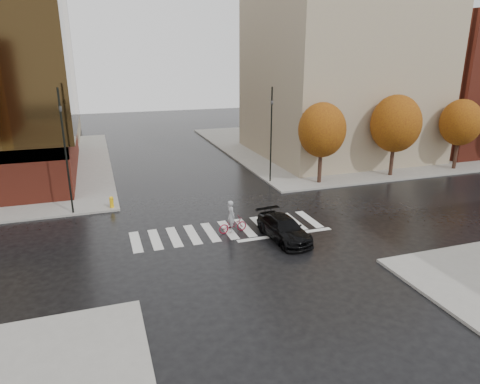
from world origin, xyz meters
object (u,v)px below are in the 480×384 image
at_px(sedan, 284,228).
at_px(fire_hydrant, 111,201).
at_px(cyclist, 232,222).
at_px(traffic_light_ne, 271,128).
at_px(traffic_light_nw, 64,142).

height_order(sedan, fire_hydrant, sedan).
bearing_deg(sedan, cyclist, 138.47).
distance_m(sedan, cyclist, 3.14).
relative_size(cyclist, traffic_light_ne, 0.26).
bearing_deg(fire_hydrant, traffic_light_ne, 11.05).
xyz_separation_m(sedan, cyclist, (-2.52, 1.88, 0.04)).
bearing_deg(traffic_light_ne, traffic_light_nw, 1.14).
distance_m(sedan, traffic_light_ne, 12.05).
distance_m(traffic_light_nw, traffic_light_ne, 15.54).
distance_m(cyclist, traffic_light_nw, 11.82).
height_order(cyclist, traffic_light_ne, traffic_light_ne).
relative_size(cyclist, traffic_light_nw, 0.25).
xyz_separation_m(cyclist, traffic_light_ne, (6.17, 8.92, 3.86)).
xyz_separation_m(traffic_light_nw, traffic_light_ne, (15.30, 2.70, -0.34)).
distance_m(sedan, fire_hydrant, 12.35).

